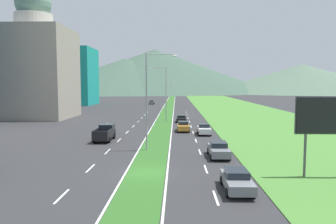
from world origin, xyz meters
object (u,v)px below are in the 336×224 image
at_px(car_5, 183,126).
at_px(motorcycle_rider, 107,130).
at_px(billboard_roadside, 330,118).
at_px(car_2, 204,129).
at_px(street_lamp_mid, 164,90).
at_px(car_1, 219,149).
at_px(car_4, 152,102).
at_px(street_lamp_far, 167,94).
at_px(car_3, 237,180).
at_px(pickup_truck_0, 105,133).
at_px(street_lamp_near, 150,95).
at_px(car_0, 181,119).

height_order(car_5, motorcycle_rider, motorcycle_rider).
bearing_deg(billboard_roadside, car_2, 110.08).
distance_m(street_lamp_mid, car_1, 32.23).
height_order(car_1, car_4, car_1).
distance_m(car_5, motorcycle_rider, 11.88).
relative_size(street_lamp_far, car_1, 1.68).
bearing_deg(car_3, car_4, -172.22).
height_order(car_3, motorcycle_rider, motorcycle_rider).
relative_size(car_2, car_3, 0.95).
bearing_deg(pickup_truck_0, street_lamp_mid, -18.13).
bearing_deg(street_lamp_near, motorcycle_rider, 123.22).
relative_size(street_lamp_mid, car_4, 2.39).
relative_size(street_lamp_far, car_3, 1.81).
xyz_separation_m(street_lamp_far, pickup_truck_0, (-6.81, -49.52, -3.68)).
xyz_separation_m(street_lamp_near, car_3, (7.20, -13.60, -5.48)).
relative_size(car_0, car_1, 0.90).
bearing_deg(street_lamp_near, street_lamp_mid, 88.79).
height_order(street_lamp_mid, car_5, street_lamp_mid).
distance_m(car_4, car_5, 70.01).
bearing_deg(street_lamp_near, car_0, 81.67).
bearing_deg(pickup_truck_0, car_2, -68.81).
relative_size(car_0, car_2, 1.02).
xyz_separation_m(car_1, car_3, (-0.10, -10.49, -0.04)).
height_order(street_lamp_near, car_5, street_lamp_near).
bearing_deg(pickup_truck_0, motorcycle_rider, 8.06).
height_order(car_3, car_4, car_3).
relative_size(street_lamp_mid, car_0, 2.52).
distance_m(street_lamp_near, billboard_roadside, 18.25).
relative_size(street_lamp_far, car_5, 1.84).
height_order(car_1, car_3, car_1).
distance_m(street_lamp_mid, street_lamp_far, 27.98).
bearing_deg(car_4, car_3, -172.22).
distance_m(street_lamp_far, car_2, 44.95).
xyz_separation_m(car_2, motorcycle_rider, (-14.18, -0.74, -0.06)).
relative_size(car_2, motorcycle_rider, 2.10).
relative_size(car_0, car_5, 0.98).
bearing_deg(car_1, car_5, -169.85).
bearing_deg(car_5, street_lamp_near, -15.36).
relative_size(street_lamp_near, car_2, 2.59).
bearing_deg(car_0, pickup_truck_0, -26.73).
xyz_separation_m(street_lamp_near, car_0, (3.97, 27.10, -5.51)).
xyz_separation_m(car_0, pickup_truck_0, (-10.44, -20.74, 0.26)).
height_order(car_1, car_2, car_2).
relative_size(street_lamp_mid, billboard_roadside, 1.68).
bearing_deg(car_4, car_5, -171.59).
bearing_deg(car_5, billboard_roadside, 23.62).
bearing_deg(street_lamp_far, motorcycle_rider, -99.39).
bearing_deg(street_lamp_mid, car_3, -80.96).
height_order(street_lamp_far, car_2, street_lamp_far).
bearing_deg(motorcycle_rider, car_2, -87.00).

